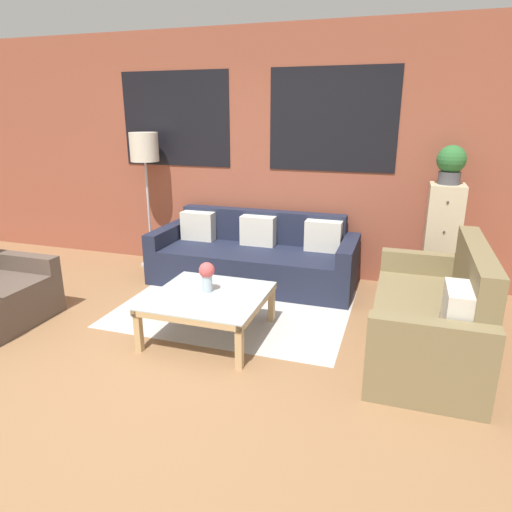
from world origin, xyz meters
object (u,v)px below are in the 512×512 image
object	(u,v)px
drawer_cabinet	(441,241)
flower_vase	(207,274)
settee_vintage	(432,318)
potted_plant	(451,163)
couch_dark	(254,258)
floor_lamp	(145,153)
coffee_table	(209,300)

from	to	relation	value
drawer_cabinet	flower_vase	xyz separation A→B (m)	(-1.97, -1.55, -0.06)
settee_vintage	potted_plant	bearing A→B (deg)	85.37
settee_vintage	drawer_cabinet	size ratio (longest dim) A/B	1.42
couch_dark	floor_lamp	distance (m)	1.84
settee_vintage	drawer_cabinet	bearing A→B (deg)	85.37
settee_vintage	flower_vase	size ratio (longest dim) A/B	6.42
settee_vintage	floor_lamp	distance (m)	3.73
coffee_table	potted_plant	distance (m)	2.74
coffee_table	drawer_cabinet	bearing A→B (deg)	39.93
potted_plant	flower_vase	xyz separation A→B (m)	(-1.97, -1.55, -0.86)
settee_vintage	coffee_table	xyz separation A→B (m)	(-1.82, -0.26, 0.02)
flower_vase	floor_lamp	bearing A→B (deg)	134.07
coffee_table	drawer_cabinet	world-z (taller)	drawer_cabinet
settee_vintage	coffee_table	world-z (taller)	settee_vintage
flower_vase	couch_dark	bearing A→B (deg)	90.34
couch_dark	coffee_table	xyz separation A→B (m)	(0.05, -1.40, 0.05)
couch_dark	settee_vintage	size ratio (longest dim) A/B	1.36
flower_vase	settee_vintage	bearing A→B (deg)	5.77
coffee_table	potted_plant	world-z (taller)	potted_plant
settee_vintage	potted_plant	distance (m)	1.75
couch_dark	settee_vintage	xyz separation A→B (m)	(1.87, -1.14, 0.03)
couch_dark	potted_plant	bearing A→B (deg)	6.40
settee_vintage	flower_vase	bearing A→B (deg)	-174.23
settee_vintage	drawer_cabinet	xyz separation A→B (m)	(0.11, 1.36, 0.29)
floor_lamp	potted_plant	world-z (taller)	floor_lamp
coffee_table	drawer_cabinet	xyz separation A→B (m)	(1.93, 1.62, 0.26)
floor_lamp	settee_vintage	bearing A→B (deg)	-21.55
floor_lamp	drawer_cabinet	world-z (taller)	floor_lamp
floor_lamp	drawer_cabinet	size ratio (longest dim) A/B	1.39
floor_lamp	potted_plant	size ratio (longest dim) A/B	4.30
floor_lamp	coffee_table	bearing A→B (deg)	-46.39
floor_lamp	flower_vase	bearing A→B (deg)	-45.93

